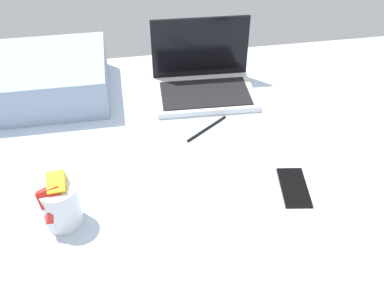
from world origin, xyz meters
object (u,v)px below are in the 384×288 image
Objects in this scene: laptop at (203,80)px; cell_phone at (294,187)px; snack_cup at (59,204)px; pillow at (26,79)px.

laptop is 2.43× the size of cell_phone.
pillow is at bearing 103.33° from snack_cup.
snack_cup is at bearing -169.88° from cell_phone.
pillow is at bearing 150.44° from cell_phone.
snack_cup reaches higher than cell_phone.
cell_phone is at bearing -71.48° from laptop.
cell_phone is at bearing -38.42° from pillow.
cell_phone is (14.28, -50.06, -4.01)cm from laptop.
laptop is 0.65× the size of pillow.
laptop reaches higher than pillow.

